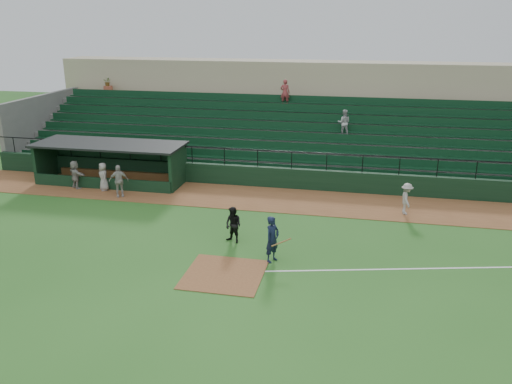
# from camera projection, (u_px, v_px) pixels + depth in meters

# --- Properties ---
(ground) EXTENTS (90.00, 90.00, 0.00)m
(ground) POSITION_uv_depth(u_px,v_px,m) (231.00, 263.00, 20.82)
(ground) COLOR #255A1D
(ground) RESTS_ON ground
(warning_track) EXTENTS (40.00, 4.00, 0.03)m
(warning_track) POSITION_uv_depth(u_px,v_px,m) (267.00, 199.00, 28.24)
(warning_track) COLOR brown
(warning_track) RESTS_ON ground
(home_plate_dirt) EXTENTS (3.00, 3.00, 0.03)m
(home_plate_dirt) POSITION_uv_depth(u_px,v_px,m) (224.00, 274.00, 19.89)
(home_plate_dirt) COLOR brown
(home_plate_dirt) RESTS_ON ground
(foul_line) EXTENTS (17.49, 4.44, 0.01)m
(foul_line) POSITION_uv_depth(u_px,v_px,m) (434.00, 268.00, 20.37)
(foul_line) COLOR white
(foul_line) RESTS_ON ground
(stadium_structure) EXTENTS (38.00, 13.08, 6.40)m
(stadium_structure) POSITION_uv_depth(u_px,v_px,m) (290.00, 128.00, 35.36)
(stadium_structure) COLOR black
(stadium_structure) RESTS_ON ground
(dugout) EXTENTS (8.90, 3.20, 2.42)m
(dugout) POSITION_uv_depth(u_px,v_px,m) (114.00, 159.00, 31.17)
(dugout) COLOR black
(dugout) RESTS_ON ground
(batter_at_plate) EXTENTS (1.17, 0.84, 1.94)m
(batter_at_plate) POSITION_uv_depth(u_px,v_px,m) (272.00, 239.00, 20.71)
(batter_at_plate) COLOR #101832
(batter_at_plate) RESTS_ON ground
(umpire) EXTENTS (0.98, 0.89, 1.63)m
(umpire) POSITION_uv_depth(u_px,v_px,m) (233.00, 225.00, 22.54)
(umpire) COLOR black
(umpire) RESTS_ON ground
(runner) EXTENTS (0.72, 1.10, 1.61)m
(runner) POSITION_uv_depth(u_px,v_px,m) (406.00, 199.00, 25.79)
(runner) COLOR #A29E98
(runner) RESTS_ON warning_track
(dugout_player_a) EXTENTS (1.14, 0.90, 1.80)m
(dugout_player_a) POSITION_uv_depth(u_px,v_px,m) (119.00, 181.00, 28.33)
(dugout_player_a) COLOR #ADA7A2
(dugout_player_a) RESTS_ON warning_track
(dugout_player_b) EXTENTS (0.91, 0.94, 1.62)m
(dugout_player_b) POSITION_uv_depth(u_px,v_px,m) (103.00, 177.00, 29.41)
(dugout_player_b) COLOR #9D9893
(dugout_player_b) RESTS_ON warning_track
(dugout_player_c) EXTENTS (1.55, 1.23, 1.65)m
(dugout_player_c) POSITION_uv_depth(u_px,v_px,m) (75.00, 174.00, 29.78)
(dugout_player_c) COLOR #9F9B95
(dugout_player_c) RESTS_ON warning_track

